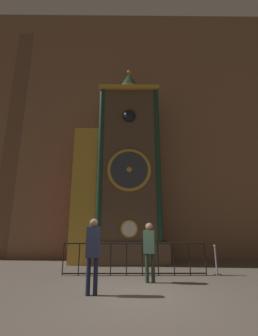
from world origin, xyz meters
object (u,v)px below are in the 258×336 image
Objects in this scene: clock_tower at (121,172)px; visitor_near at (93,248)px; visitor_far at (150,246)px; stanchion_post at (216,265)px.

visitor_near is (-0.58, -4.61, -3.05)m from clock_tower.
visitor_far is (1.56, 1.20, -0.06)m from visitor_near.
visitor_near is 1.06× the size of visitor_far.
clock_tower is 4.71m from visitor_far.
visitor_near reaches higher than visitor_far.
stanchion_post is at bearing 27.42° from visitor_near.
visitor_far is 1.75× the size of stanchion_post.
clock_tower is at bearing 124.16° from visitor_far.
stanchion_post is at bearing -35.53° from clock_tower.
clock_tower is at bearing 80.88° from visitor_near.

